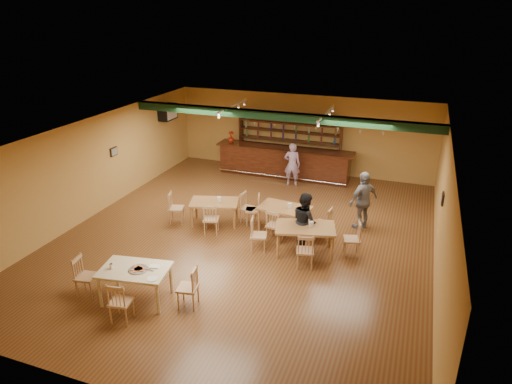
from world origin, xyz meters
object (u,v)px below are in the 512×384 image
at_px(patron_bar, 292,164).
at_px(dining_table_d, 305,240).
at_px(near_table, 136,284).
at_px(bar_counter, 284,162).
at_px(patron_right_a, 305,221).
at_px(dining_table_b, 284,219).
at_px(dining_table_a, 215,212).

bearing_deg(patron_bar, dining_table_d, 102.31).
height_order(dining_table_d, near_table, near_table).
bearing_deg(dining_table_d, bar_counter, 97.31).
bearing_deg(near_table, patron_right_a, 41.80).
bearing_deg(dining_table_b, patron_bar, 108.74).
height_order(patron_bar, patron_right_a, patron_bar).
relative_size(bar_counter, near_table, 3.56).
relative_size(bar_counter, dining_table_d, 3.42).
distance_m(dining_table_a, patron_bar, 4.06).
xyz_separation_m(dining_table_b, patron_bar, (-0.79, 3.54, 0.43)).
distance_m(bar_counter, dining_table_a, 4.71).
distance_m(dining_table_b, near_table, 4.86).
relative_size(dining_table_a, near_table, 0.95).
xyz_separation_m(bar_counter, dining_table_a, (-0.75, -4.64, -0.21)).
bearing_deg(patron_right_a, near_table, 103.08).
relative_size(dining_table_a, dining_table_b, 0.97).
bearing_deg(near_table, bar_counter, 75.66).
bearing_deg(dining_table_d, near_table, -146.65).
height_order(dining_table_b, dining_table_d, dining_table_d).
bearing_deg(dining_table_a, dining_table_d, -31.95).
height_order(dining_table_b, near_table, near_table).
bearing_deg(bar_counter, dining_table_b, -72.93).
xyz_separation_m(dining_table_d, patron_bar, (-1.67, 4.63, 0.41)).
distance_m(dining_table_b, patron_right_a, 1.21).
bearing_deg(bar_counter, dining_table_d, -67.81).
height_order(dining_table_a, dining_table_d, dining_table_d).
height_order(dining_table_d, patron_right_a, patron_right_a).
relative_size(dining_table_a, dining_table_d, 0.92).
height_order(dining_table_a, near_table, near_table).
height_order(bar_counter, patron_right_a, patron_right_a).
bearing_deg(bar_counter, dining_table_a, -99.21).
bearing_deg(patron_right_a, dining_table_a, 41.39).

